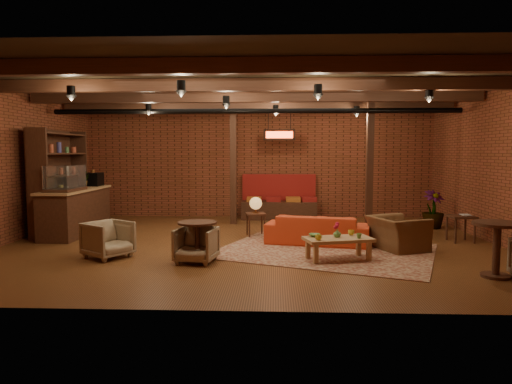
{
  "coord_description": "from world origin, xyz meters",
  "views": [
    {
      "loc": [
        0.49,
        -9.26,
        1.88
      ],
      "look_at": [
        0.09,
        0.2,
        1.06
      ],
      "focal_mm": 32.0,
      "sensor_mm": 36.0,
      "label": 1
    }
  ],
  "objects_px": {
    "plant_tall": "(434,171)",
    "armchair_right": "(398,228)",
    "sofa": "(317,229)",
    "round_table_left": "(197,235)",
    "coffee_table": "(337,240)",
    "armchair_b": "(196,243)",
    "side_table_lamp": "(256,206)",
    "side_table_book": "(461,217)",
    "round_table_right": "(497,241)",
    "armchair_a": "(108,238)"
  },
  "relations": [
    {
      "from": "plant_tall",
      "to": "armchair_right",
      "type": "bearing_deg",
      "value": -120.94
    },
    {
      "from": "sofa",
      "to": "round_table_left",
      "type": "xyz_separation_m",
      "value": [
        -2.2,
        -1.61,
        0.17
      ]
    },
    {
      "from": "coffee_table",
      "to": "armchair_right",
      "type": "relative_size",
      "value": 1.28
    },
    {
      "from": "armchair_right",
      "to": "plant_tall",
      "type": "distance_m",
      "value": 3.17
    },
    {
      "from": "armchair_b",
      "to": "sofa",
      "type": "bearing_deg",
      "value": 46.87
    },
    {
      "from": "side_table_lamp",
      "to": "armchair_b",
      "type": "height_order",
      "value": "side_table_lamp"
    },
    {
      "from": "armchair_b",
      "to": "side_table_book",
      "type": "xyz_separation_m",
      "value": [
        5.26,
        2.03,
        0.18
      ]
    },
    {
      "from": "coffee_table",
      "to": "round_table_left",
      "type": "distance_m",
      "value": 2.43
    },
    {
      "from": "armchair_b",
      "to": "round_table_right",
      "type": "distance_m",
      "value": 4.74
    },
    {
      "from": "armchair_a",
      "to": "armchair_b",
      "type": "xyz_separation_m",
      "value": [
        1.63,
        -0.29,
        -0.03
      ]
    },
    {
      "from": "armchair_a",
      "to": "side_table_book",
      "type": "bearing_deg",
      "value": -41.87
    },
    {
      "from": "sofa",
      "to": "armchair_right",
      "type": "relative_size",
      "value": 2.09
    },
    {
      "from": "armchair_b",
      "to": "round_table_right",
      "type": "height_order",
      "value": "round_table_right"
    },
    {
      "from": "side_table_lamp",
      "to": "round_table_right",
      "type": "distance_m",
      "value": 4.97
    },
    {
      "from": "plant_tall",
      "to": "sofa",
      "type": "bearing_deg",
      "value": -145.82
    },
    {
      "from": "armchair_a",
      "to": "side_table_book",
      "type": "xyz_separation_m",
      "value": [
        6.89,
        1.74,
        0.16
      ]
    },
    {
      "from": "sofa",
      "to": "armchair_b",
      "type": "xyz_separation_m",
      "value": [
        -2.21,
        -1.66,
        0.03
      ]
    },
    {
      "from": "sofa",
      "to": "armchair_b",
      "type": "bearing_deg",
      "value": 49.06
    },
    {
      "from": "round_table_left",
      "to": "armchair_a",
      "type": "distance_m",
      "value": 1.67
    },
    {
      "from": "side_table_lamp",
      "to": "round_table_left",
      "type": "distance_m",
      "value": 2.63
    },
    {
      "from": "side_table_lamp",
      "to": "plant_tall",
      "type": "height_order",
      "value": "plant_tall"
    },
    {
      "from": "armchair_right",
      "to": "round_table_right",
      "type": "distance_m",
      "value": 2.12
    },
    {
      "from": "armchair_right",
      "to": "round_table_left",
      "type": "bearing_deg",
      "value": 84.36
    },
    {
      "from": "coffee_table",
      "to": "round_table_left",
      "type": "bearing_deg",
      "value": -174.84
    },
    {
      "from": "armchair_a",
      "to": "armchair_b",
      "type": "distance_m",
      "value": 1.66
    },
    {
      "from": "armchair_a",
      "to": "armchair_b",
      "type": "bearing_deg",
      "value": -66.09
    },
    {
      "from": "side_table_lamp",
      "to": "round_table_right",
      "type": "bearing_deg",
      "value": -40.75
    },
    {
      "from": "round_table_left",
      "to": "armchair_a",
      "type": "height_order",
      "value": "armchair_a"
    },
    {
      "from": "sofa",
      "to": "plant_tall",
      "type": "height_order",
      "value": "plant_tall"
    },
    {
      "from": "armchair_a",
      "to": "side_table_lamp",
      "type": "bearing_deg",
      "value": -15.01
    },
    {
      "from": "side_table_book",
      "to": "armchair_right",
      "type": "bearing_deg",
      "value": -150.03
    },
    {
      "from": "sofa",
      "to": "armchair_right",
      "type": "xyz_separation_m",
      "value": [
        1.49,
        -0.52,
        0.13
      ]
    },
    {
      "from": "sofa",
      "to": "round_table_right",
      "type": "xyz_separation_m",
      "value": [
        2.47,
        -2.4,
        0.26
      ]
    },
    {
      "from": "coffee_table",
      "to": "round_table_right",
      "type": "relative_size",
      "value": 1.52
    },
    {
      "from": "round_table_right",
      "to": "armchair_right",
      "type": "bearing_deg",
      "value": 117.49
    },
    {
      "from": "coffee_table",
      "to": "armchair_b",
      "type": "bearing_deg",
      "value": -173.82
    },
    {
      "from": "round_table_left",
      "to": "armchair_right",
      "type": "height_order",
      "value": "armchair_right"
    },
    {
      "from": "side_table_lamp",
      "to": "plant_tall",
      "type": "xyz_separation_m",
      "value": [
        4.34,
        1.22,
        0.74
      ]
    },
    {
      "from": "round_table_right",
      "to": "sofa",
      "type": "bearing_deg",
      "value": 135.79
    },
    {
      "from": "side_table_lamp",
      "to": "sofa",
      "type": "bearing_deg",
      "value": -33.07
    },
    {
      "from": "round_table_right",
      "to": "plant_tall",
      "type": "height_order",
      "value": "plant_tall"
    },
    {
      "from": "sofa",
      "to": "round_table_right",
      "type": "distance_m",
      "value": 3.45
    },
    {
      "from": "side_table_book",
      "to": "plant_tall",
      "type": "relative_size",
      "value": 0.21
    },
    {
      "from": "armchair_a",
      "to": "armchair_right",
      "type": "xyz_separation_m",
      "value": [
        5.34,
        0.85,
        0.07
      ]
    },
    {
      "from": "armchair_b",
      "to": "side_table_book",
      "type": "relative_size",
      "value": 1.14
    },
    {
      "from": "sofa",
      "to": "plant_tall",
      "type": "relative_size",
      "value": 0.73
    },
    {
      "from": "sofa",
      "to": "plant_tall",
      "type": "bearing_deg",
      "value": -133.61
    },
    {
      "from": "sofa",
      "to": "plant_tall",
      "type": "xyz_separation_m",
      "value": [
        3.04,
        2.07,
        1.11
      ]
    },
    {
      "from": "plant_tall",
      "to": "round_table_right",
      "type": "bearing_deg",
      "value": -97.35
    },
    {
      "from": "armchair_right",
      "to": "round_table_right",
      "type": "bearing_deg",
      "value": -174.64
    }
  ]
}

